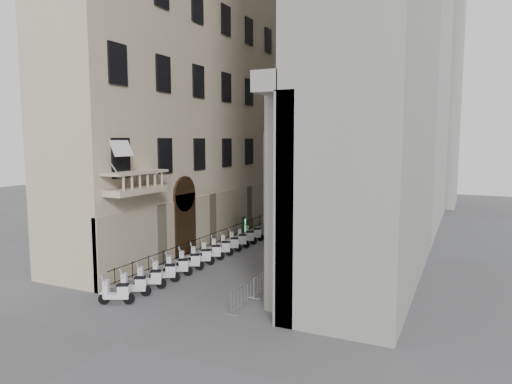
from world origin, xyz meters
TOP-DOWN VIEW (x-y plane):
  - ground at (0.00, 0.00)m, footprint 120.00×120.00m
  - left_building at (-7.50, 22.00)m, footprint 5.00×36.00m
  - far_building at (0.00, 48.00)m, footprint 22.00×10.00m
  - iron_fence at (-4.30, 18.00)m, footprint 0.30×28.00m
  - blue_awning at (4.15, 26.00)m, footprint 1.60×3.00m
  - flag at (-4.00, 5.00)m, footprint 1.00×1.40m
  - scooter_0 at (-3.02, 3.22)m, footprint 1.50×1.12m
  - scooter_1 at (-3.02, 4.51)m, footprint 1.50×1.12m
  - scooter_2 at (-3.02, 5.80)m, footprint 1.50×1.12m
  - scooter_3 at (-3.02, 7.10)m, footprint 1.50×1.12m
  - scooter_4 at (-3.02, 8.39)m, footprint 1.50×1.12m
  - scooter_5 at (-3.02, 9.69)m, footprint 1.50×1.12m
  - scooter_6 at (-3.02, 10.98)m, footprint 1.50×1.12m
  - scooter_7 at (-3.02, 12.28)m, footprint 1.50×1.12m
  - scooter_8 at (-3.02, 13.57)m, footprint 1.50×1.12m
  - scooter_9 at (-3.02, 14.87)m, footprint 1.50×1.12m
  - scooter_10 at (-3.02, 16.16)m, footprint 1.50×1.12m
  - scooter_11 at (-3.02, 17.46)m, footprint 1.50×1.12m
  - scooter_12 at (-3.02, 18.75)m, footprint 1.50×1.12m
  - barrier_0 at (2.72, 5.49)m, footprint 0.60×2.40m
  - barrier_1 at (2.72, 7.99)m, footprint 0.60×2.40m
  - barrier_2 at (2.72, 10.49)m, footprint 0.60×2.40m
  - barrier_3 at (2.72, 12.99)m, footprint 0.60×2.40m
  - barrier_4 at (2.72, 15.49)m, footprint 0.60×2.40m
  - barrier_5 at (2.72, 17.99)m, footprint 0.60×2.40m
  - barrier_6 at (2.72, 20.49)m, footprint 0.60×2.40m
  - barrier_7 at (2.72, 22.99)m, footprint 0.60×2.40m
  - barrier_8 at (2.72, 25.49)m, footprint 0.60×2.40m
  - security_tent at (-3.60, 27.99)m, footprint 3.63×3.63m
  - street_lamp at (-2.76, 20.97)m, footprint 2.80×0.30m
  - info_kiosk at (-4.19, 19.40)m, footprint 0.53×0.86m
  - pedestrian_a at (0.88, 28.72)m, footprint 0.84×0.67m
  - pedestrian_b at (2.74, 26.57)m, footprint 1.15×1.09m
  - pedestrian_c at (0.56, 35.33)m, footprint 1.03×0.87m

SIDE VIEW (x-z plane):
  - ground at x=0.00m, z-range 0.00..0.00m
  - iron_fence at x=-4.30m, z-range -0.70..0.70m
  - blue_awning at x=4.15m, z-range -1.50..1.50m
  - flag at x=-4.00m, z-range -4.10..4.10m
  - scooter_0 at x=-3.02m, z-range -0.75..0.75m
  - scooter_1 at x=-3.02m, z-range -0.75..0.75m
  - scooter_2 at x=-3.02m, z-range -0.75..0.75m
  - scooter_3 at x=-3.02m, z-range -0.75..0.75m
  - scooter_4 at x=-3.02m, z-range -0.75..0.75m
  - scooter_5 at x=-3.02m, z-range -0.75..0.75m
  - scooter_6 at x=-3.02m, z-range -0.75..0.75m
  - scooter_7 at x=-3.02m, z-range -0.75..0.75m
  - scooter_8 at x=-3.02m, z-range -0.75..0.75m
  - scooter_9 at x=-3.02m, z-range -0.75..0.75m
  - scooter_10 at x=-3.02m, z-range -0.75..0.75m
  - scooter_11 at x=-3.02m, z-range -0.75..0.75m
  - scooter_12 at x=-3.02m, z-range -0.75..0.75m
  - barrier_0 at x=2.72m, z-range -0.55..0.55m
  - barrier_1 at x=2.72m, z-range -0.55..0.55m
  - barrier_2 at x=2.72m, z-range -0.55..0.55m
  - barrier_3 at x=2.72m, z-range -0.55..0.55m
  - barrier_4 at x=2.72m, z-range -0.55..0.55m
  - barrier_5 at x=2.72m, z-range -0.55..0.55m
  - barrier_6 at x=2.72m, z-range -0.55..0.55m
  - barrier_7 at x=2.72m, z-range -0.55..0.55m
  - barrier_8 at x=2.72m, z-range -0.55..0.55m
  - info_kiosk at x=-4.19m, z-range 0.01..1.76m
  - pedestrian_c at x=0.56m, z-range 0.00..1.80m
  - pedestrian_b at x=2.74m, z-range 0.00..1.88m
  - pedestrian_a at x=0.88m, z-range 0.00..2.01m
  - security_tent at x=-3.60m, z-range 0.99..3.93m
  - street_lamp at x=-2.76m, z-range 0.85..9.45m
  - far_building at x=0.00m, z-range 0.00..30.00m
  - left_building at x=-7.50m, z-range 0.00..34.00m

